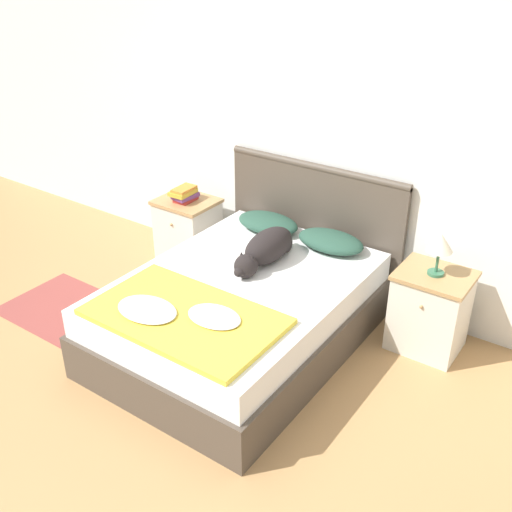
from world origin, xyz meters
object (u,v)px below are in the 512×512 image
Objects in this scene: nightstand_left at (188,231)px; dog at (266,249)px; pillow_left at (268,223)px; table_lamp at (440,245)px; book_stack at (184,194)px; pillow_right at (331,241)px; nightstand_right at (430,311)px; bed at (240,313)px.

nightstand_left is 1.21m from dog.
pillow_left is 0.73× the size of dog.
book_stack is at bearing -179.64° from table_lamp.
pillow_right is at bearing 1.49° from nightstand_left.
table_lamp reaches higher than nightstand_left.
nightstand_right is 1.40m from pillow_left.
bed is 3.75× the size of pillow_right.
dog reaches higher than bed.
table_lamp is at bearing -90.00° from nightstand_right.
dog reaches higher than nightstand_left.
nightstand_left is 1.40m from pillow_right.
pillow_left is 0.53m from dog.
bed is 3.27× the size of nightstand_left.
dog is 2.37× the size of table_lamp.
pillow_left reaches higher than bed.
book_stack is (-0.00, -0.02, 0.36)m from nightstand_left.
pillow_right is 1.37m from book_stack.
table_lamp is at bearing 0.36° from book_stack.
table_lamp is (1.09, 0.71, 0.56)m from bed.
nightstand_left is 1.00× the size of nightstand_right.
table_lamp reaches higher than book_stack.
dog reaches higher than book_stack.
pillow_left is (-0.28, 0.76, 0.33)m from bed.
book_stack reaches higher than nightstand_right.
nightstand_left is 0.86m from pillow_left.
dog is (0.00, 0.31, 0.37)m from bed.
pillow_left is at bearing 110.28° from bed.
book_stack reaches higher than pillow_left.
bed is at bearing -32.69° from book_stack.
book_stack is (-1.09, 0.70, 0.40)m from bed.
pillow_right reaches higher than bed.
book_stack is at bearing -177.68° from pillow_right.
book_stack is at bearing 147.31° from bed.
nightstand_left is 0.84× the size of dog.
pillow_left is (0.81, 0.04, 0.29)m from nightstand_left.
nightstand_left is at bearing 179.83° from table_lamp.
pillow_right is at bearing 2.32° from book_stack.
nightstand_left is 1.98× the size of table_lamp.
bed is 1.35m from book_stack.
pillow_right is 0.53m from dog.
dog is at bearing -159.61° from table_lamp.
nightstand_right is 1.15× the size of pillow_right.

